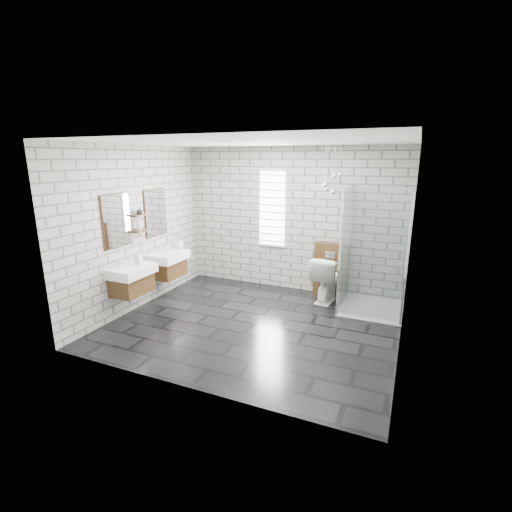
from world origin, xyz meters
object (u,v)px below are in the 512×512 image
Objects in this scene: vanity_right at (167,257)px; toilet at (327,278)px; cistern_panel at (331,269)px; vanity_left at (130,272)px; shower_enclosure at (366,283)px.

vanity_right reaches higher than toilet.
vanity_right is 2.91m from toilet.
vanity_right reaches higher than cistern_panel.
cistern_panel is at bearing 39.19° from vanity_left.
shower_enclosure is 2.50× the size of toilet.
vanity_right is at bearing -155.07° from cistern_panel.
shower_enclosure is (3.41, 1.69, -0.25)m from vanity_left.
cistern_panel is (2.71, 2.21, -0.26)m from vanity_left.
vanity_left is at bearing -153.63° from shower_enclosure.
toilet is (2.71, 1.01, -0.35)m from vanity_right.
vanity_right is at bearing -167.73° from shower_enclosure.
vanity_left and vanity_right have the same top height.
shower_enclosure is at bearing 26.37° from vanity_left.
shower_enclosure reaches higher than cistern_panel.
shower_enclosure reaches higher than toilet.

